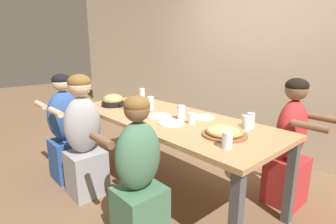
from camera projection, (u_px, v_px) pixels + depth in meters
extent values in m
plane|color=brown|center=(168.00, 188.00, 2.79)|extent=(18.00, 18.00, 0.00)
cube|color=beige|center=(261.00, 36.00, 3.46)|extent=(10.00, 0.06, 3.20)
cube|color=tan|center=(168.00, 119.00, 2.60)|extent=(2.28, 0.91, 0.04)
cube|color=#4C4C51|center=(86.00, 138.00, 3.22)|extent=(0.07, 0.07, 0.75)
cube|color=#4C4C51|center=(235.00, 224.00, 1.66)|extent=(0.07, 0.07, 0.75)
cube|color=#4C4C51|center=(138.00, 125.00, 3.73)|extent=(0.07, 0.07, 0.75)
cube|color=#4C4C51|center=(290.00, 182.00, 2.17)|extent=(0.07, 0.07, 0.75)
cylinder|color=brown|center=(225.00, 135.00, 2.05)|extent=(0.35, 0.35, 0.02)
torus|color=tan|center=(225.00, 131.00, 2.05)|extent=(0.29, 0.29, 0.03)
cylinder|color=#E5C675|center=(225.00, 132.00, 2.05)|extent=(0.25, 0.25, 0.03)
cylinder|color=#E5C166|center=(234.00, 131.00, 2.02)|extent=(0.02, 0.02, 0.01)
cylinder|color=#E5C166|center=(228.00, 128.00, 2.08)|extent=(0.02, 0.02, 0.01)
cylinder|color=#E5C166|center=(221.00, 132.00, 1.98)|extent=(0.02, 0.02, 0.01)
cylinder|color=#E5C166|center=(227.00, 132.00, 1.99)|extent=(0.02, 0.02, 0.01)
cylinder|color=#E5C166|center=(224.00, 131.00, 2.02)|extent=(0.02, 0.02, 0.01)
cylinder|color=black|center=(113.00, 104.00, 3.07)|extent=(0.27, 0.27, 0.05)
cylinder|color=black|center=(122.00, 106.00, 2.93)|extent=(0.12, 0.02, 0.02)
ellipsoid|color=tan|center=(113.00, 99.00, 3.05)|extent=(0.23, 0.23, 0.13)
cylinder|color=white|center=(203.00, 117.00, 2.56)|extent=(0.22, 0.22, 0.01)
cube|color=#B7B7BC|center=(203.00, 116.00, 2.56)|extent=(0.04, 0.15, 0.01)
cylinder|color=white|center=(171.00, 123.00, 2.37)|extent=(0.24, 0.24, 0.01)
cube|color=#B7B7BC|center=(171.00, 122.00, 2.37)|extent=(0.16, 0.08, 0.01)
cylinder|color=white|center=(160.00, 116.00, 2.61)|extent=(0.23, 0.23, 0.01)
cube|color=#B7B7BC|center=(160.00, 115.00, 2.60)|extent=(0.16, 0.06, 0.01)
cylinder|color=silver|center=(192.00, 118.00, 2.35)|extent=(0.07, 0.07, 0.10)
cylinder|color=silver|center=(192.00, 121.00, 2.36)|extent=(0.06, 0.06, 0.06)
cylinder|color=silver|center=(227.00, 140.00, 1.79)|extent=(0.07, 0.07, 0.12)
cylinder|color=silver|center=(227.00, 143.00, 1.79)|extent=(0.07, 0.07, 0.08)
cylinder|color=silver|center=(181.00, 112.00, 2.50)|extent=(0.08, 0.08, 0.14)
cylinder|color=silver|center=(150.00, 103.00, 2.88)|extent=(0.08, 0.08, 0.15)
cylinder|color=black|center=(150.00, 106.00, 2.89)|extent=(0.07, 0.07, 0.07)
cylinder|color=silver|center=(134.00, 111.00, 2.54)|extent=(0.08, 0.08, 0.13)
cylinder|color=black|center=(134.00, 115.00, 2.55)|extent=(0.07, 0.07, 0.07)
cylinder|color=silver|center=(246.00, 123.00, 2.16)|extent=(0.07, 0.07, 0.13)
cylinder|color=silver|center=(246.00, 125.00, 2.17)|extent=(0.06, 0.06, 0.09)
cylinder|color=silver|center=(251.00, 121.00, 2.23)|extent=(0.07, 0.07, 0.13)
cylinder|color=silver|center=(250.00, 122.00, 2.23)|extent=(0.06, 0.06, 0.10)
cylinder|color=silver|center=(142.00, 94.00, 3.45)|extent=(0.07, 0.07, 0.14)
cylinder|color=silver|center=(142.00, 95.00, 3.45)|extent=(0.06, 0.06, 0.10)
cube|color=#477556|center=(140.00, 215.00, 1.98)|extent=(0.32, 0.34, 0.46)
ellipsoid|color=#477556|center=(138.00, 156.00, 1.86)|extent=(0.24, 0.36, 0.51)
sphere|color=brown|center=(137.00, 109.00, 1.78)|extent=(0.18, 0.18, 0.18)
ellipsoid|color=brown|center=(137.00, 105.00, 1.77)|extent=(0.18, 0.18, 0.13)
cylinder|color=brown|center=(102.00, 140.00, 1.87)|extent=(0.28, 0.06, 0.06)
cylinder|color=brown|center=(140.00, 130.00, 2.10)|extent=(0.28, 0.06, 0.06)
cube|color=#B22D2D|center=(286.00, 180.00, 2.50)|extent=(0.32, 0.34, 0.46)
ellipsoid|color=#B22D2D|center=(292.00, 130.00, 2.37)|extent=(0.24, 0.36, 0.55)
sphere|color=brown|center=(297.00, 90.00, 2.28)|extent=(0.19, 0.19, 0.19)
ellipsoid|color=black|center=(297.00, 86.00, 2.27)|extent=(0.20, 0.20, 0.13)
cylinder|color=brown|center=(325.00, 119.00, 2.31)|extent=(0.28, 0.06, 0.06)
cylinder|color=brown|center=(310.00, 126.00, 2.09)|extent=(0.28, 0.06, 0.06)
cube|color=#99999E|center=(87.00, 173.00, 2.64)|extent=(0.32, 0.34, 0.46)
ellipsoid|color=#99999E|center=(83.00, 125.00, 2.51)|extent=(0.24, 0.36, 0.56)
sphere|color=beige|center=(79.00, 86.00, 2.42)|extent=(0.21, 0.21, 0.21)
ellipsoid|color=brown|center=(79.00, 82.00, 2.41)|extent=(0.21, 0.21, 0.15)
cylinder|color=beige|center=(56.00, 112.00, 2.52)|extent=(0.28, 0.06, 0.06)
cylinder|color=beige|center=(89.00, 107.00, 2.75)|extent=(0.28, 0.06, 0.06)
cube|color=#2D5193|center=(69.00, 159.00, 2.97)|extent=(0.32, 0.34, 0.46)
ellipsoid|color=#2D5193|center=(64.00, 116.00, 2.85)|extent=(0.24, 0.36, 0.55)
sphere|color=beige|center=(61.00, 83.00, 2.76)|extent=(0.18, 0.18, 0.18)
ellipsoid|color=black|center=(61.00, 80.00, 2.75)|extent=(0.19, 0.19, 0.13)
cylinder|color=beige|center=(41.00, 105.00, 2.86)|extent=(0.28, 0.06, 0.06)
cylinder|color=beige|center=(71.00, 101.00, 3.08)|extent=(0.28, 0.06, 0.06)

